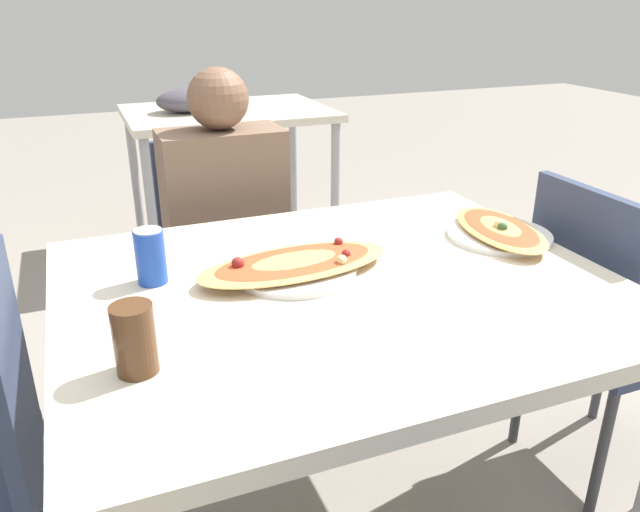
{
  "coord_description": "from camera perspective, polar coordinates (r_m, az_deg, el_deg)",
  "views": [
    {
      "loc": [
        -0.51,
        -1.15,
        1.37
      ],
      "look_at": [
        -0.04,
        0.03,
        0.83
      ],
      "focal_mm": 35.0,
      "sensor_mm": 36.0,
      "label": 1
    }
  ],
  "objects": [
    {
      "name": "pizza_second",
      "position": [
        1.71,
        16.11,
        2.21
      ],
      "size": [
        0.27,
        0.38,
        0.05
      ],
      "color": "white",
      "rests_on": "dining_table"
    },
    {
      "name": "background_table",
      "position": [
        3.56,
        -9.03,
        12.1
      ],
      "size": [
        1.1,
        0.8,
        0.89
      ],
      "color": "beige",
      "rests_on": "ground_plane"
    },
    {
      "name": "soda_can",
      "position": [
        1.42,
        -15.24,
        -0.05
      ],
      "size": [
        0.07,
        0.07,
        0.12
      ],
      "color": "#1E47B2",
      "rests_on": "dining_table"
    },
    {
      "name": "pizza_main",
      "position": [
        1.43,
        -2.31,
        -0.83
      ],
      "size": [
        0.48,
        0.28,
        0.05
      ],
      "color": "white",
      "rests_on": "dining_table"
    },
    {
      "name": "dining_table",
      "position": [
        1.43,
        1.82,
        -4.99
      ],
      "size": [
        1.22,
        0.99,
        0.77
      ],
      "color": "beige",
      "rests_on": "ground_plane"
    },
    {
      "name": "chair_side_right",
      "position": [
        1.93,
        24.35,
        -5.47
      ],
      "size": [
        0.4,
        0.4,
        0.91
      ],
      "rotation": [
        0.0,
        0.0,
        -1.57
      ],
      "color": "#2D3851",
      "rests_on": "ground_plane"
    },
    {
      "name": "drink_glass",
      "position": [
        1.1,
        -16.6,
        -7.3
      ],
      "size": [
        0.07,
        0.07,
        0.13
      ],
      "color": "#4C2D19",
      "rests_on": "dining_table"
    },
    {
      "name": "chair_far_seated",
      "position": [
        2.2,
        -8.99,
        -0.14
      ],
      "size": [
        0.4,
        0.4,
        0.91
      ],
      "rotation": [
        0.0,
        0.0,
        3.14
      ],
      "color": "#2D3851",
      "rests_on": "ground_plane"
    },
    {
      "name": "person_seated",
      "position": [
        2.03,
        -8.52,
        2.97
      ],
      "size": [
        0.38,
        0.23,
        1.17
      ],
      "rotation": [
        0.0,
        0.0,
        3.14
      ],
      "color": "#2D2D38",
      "rests_on": "ground_plane"
    }
  ]
}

